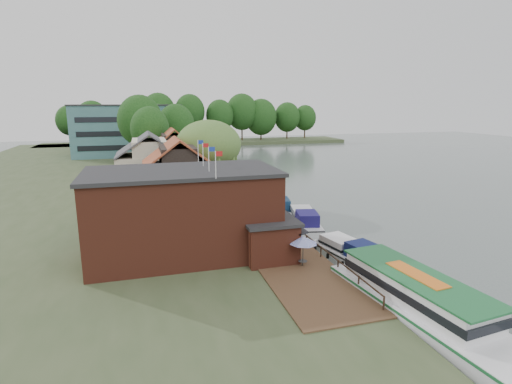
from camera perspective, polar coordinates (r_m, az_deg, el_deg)
ground at (r=40.64m, az=13.00°, el=-7.17°), size 260.00×260.00×0.00m
land_bank at (r=70.41m, az=-24.69°, el=0.75°), size 50.00×140.00×1.00m
quay_deck at (r=46.38m, az=-1.70°, el=-3.02°), size 6.00×50.00×0.10m
quay_rail at (r=47.44m, az=1.31°, el=-2.10°), size 0.20×49.00×1.00m
pub at (r=33.87m, az=-6.98°, el=-2.67°), size 20.00×11.00×7.30m
hotel_block at (r=103.55m, az=-17.82°, el=8.44°), size 25.40×12.40×12.30m
cottage_a at (r=48.19m, az=-11.02°, el=2.47°), size 8.60×7.60×8.50m
cottage_b at (r=57.91m, az=-14.88°, el=3.94°), size 9.60×8.60×8.50m
cottage_c at (r=67.01m, az=-11.65°, el=5.22°), size 7.60×7.60×8.50m
willow at (r=53.50m, az=-6.74°, el=4.64°), size 8.60×8.60×10.43m
umbrella_0 at (r=31.48m, az=6.73°, el=-8.39°), size 2.20×2.20×2.38m
umbrella_1 at (r=33.24m, az=5.02°, el=-7.19°), size 1.98×1.98×2.38m
umbrella_2 at (r=36.84m, az=3.39°, el=-5.17°), size 2.07×2.07×2.38m
umbrella_3 at (r=38.52m, az=3.26°, el=-4.38°), size 2.28×2.28×2.38m
umbrella_4 at (r=41.02m, az=0.57°, el=-3.30°), size 2.17×2.17×2.38m
umbrella_5 at (r=44.80m, az=0.45°, el=-1.93°), size 2.33×2.33×2.38m
cruiser_0 at (r=35.46m, az=13.28°, el=-8.20°), size 4.87×9.83×2.26m
cruiser_1 at (r=44.23m, az=6.89°, el=-3.74°), size 5.11×10.03×2.31m
cruiser_2 at (r=49.88m, az=3.16°, el=-1.78°), size 4.90×10.04×2.32m
cruiser_3 at (r=61.33m, az=-0.43°, el=0.88°), size 4.87×9.56×2.18m
tour_boat at (r=27.29m, az=22.76°, el=-14.33°), size 5.66×15.00×3.20m
swan at (r=32.53m, az=18.58°, el=-12.22°), size 0.44×0.44×0.44m
bank_tree_0 at (r=73.96m, az=-14.82°, el=7.10°), size 6.75×6.75×12.01m
bank_tree_1 at (r=84.04m, az=-16.13°, el=8.39°), size 8.85×8.85×14.22m
bank_tree_2 at (r=91.95m, az=-11.31°, el=8.39°), size 8.22×8.22×12.45m
bank_tree_3 at (r=110.65m, az=-15.99°, el=9.25°), size 8.81×8.81×14.10m
bank_tree_4 at (r=121.59m, az=-13.40°, el=9.09°), size 6.90×6.90×11.78m
bank_tree_5 at (r=127.51m, az=-13.74°, el=9.38°), size 6.82×6.82×12.46m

